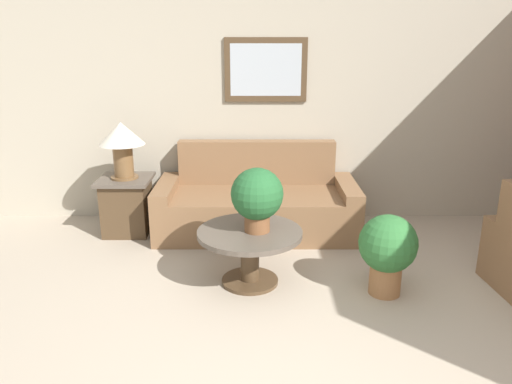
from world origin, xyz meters
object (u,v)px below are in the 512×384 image
object	(u,v)px
side_table	(129,205)
potted_plant_floor	(390,249)
table_lamp	(124,140)
coffee_table	(252,245)
potted_plant_on_table	(259,196)
couch_main	(259,205)

from	to	relation	value
side_table	potted_plant_floor	world-z (taller)	potted_plant_floor
table_lamp	coffee_table	bearing A→B (deg)	-41.20
potted_plant_on_table	potted_plant_floor	xyz separation A→B (m)	(1.00, -0.18, -0.36)
couch_main	side_table	world-z (taller)	couch_main
coffee_table	side_table	distance (m)	1.67
coffee_table	potted_plant_on_table	xyz separation A→B (m)	(0.06, -0.00, 0.41)
coffee_table	potted_plant_on_table	distance (m)	0.42
table_lamp	potted_plant_on_table	xyz separation A→B (m)	(1.32, -1.10, -0.22)
couch_main	potted_plant_floor	xyz separation A→B (m)	(1.00, -1.32, 0.10)
potted_plant_on_table	potted_plant_floor	bearing A→B (deg)	-10.00
couch_main	table_lamp	xyz separation A→B (m)	(-1.32, -0.04, 0.68)
table_lamp	side_table	bearing A→B (deg)	0.00
couch_main	side_table	distance (m)	1.32
potted_plant_floor	table_lamp	bearing A→B (deg)	151.05
coffee_table	potted_plant_on_table	world-z (taller)	potted_plant_on_table
table_lamp	couch_main	bearing A→B (deg)	1.84
couch_main	coffee_table	world-z (taller)	couch_main
side_table	table_lamp	size ratio (longest dim) A/B	1.03
coffee_table	side_table	xyz separation A→B (m)	(-1.26, 1.10, -0.04)
table_lamp	potted_plant_on_table	size ratio (longest dim) A/B	1.09
table_lamp	potted_plant_floor	distance (m)	2.71
coffee_table	potted_plant_on_table	bearing A→B (deg)	-1.98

